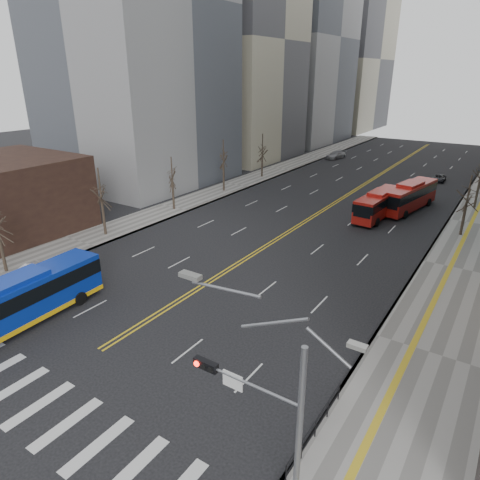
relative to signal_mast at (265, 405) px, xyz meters
The scene contains 15 objects.
ground 14.73m from the signal_mast, behind, with size 220.00×220.00×0.00m, color black.
sidewalk_left 52.80m from the signal_mast, 125.14° to the left, with size 5.00×130.00×0.15m, color slate.
crosswalk 14.73m from the signal_mast, behind, with size 26.70×4.00×0.01m.
centerline 54.98m from the signal_mast, 104.56° to the left, with size 0.55×100.00×0.01m.
office_towers 70.52m from the signal_mast, 101.59° to the left, with size 83.00×134.00×58.00m.
signal_mast is the anchor object (origin of this frame).
pedestrian_railing 5.71m from the signal_mast, 82.40° to the left, with size 0.06×6.06×1.02m.
street_trees 38.71m from the signal_mast, 122.76° to the left, with size 35.20×47.20×7.60m.
blue_bus 20.96m from the signal_mast, behind, with size 3.41×12.57×3.61m.
red_bus_near 40.15m from the signal_mast, 100.30° to the left, with size 3.14×10.43×3.29m.
red_bus_far 44.84m from the signal_mast, 96.23° to the left, with size 4.58×11.59×3.58m.
car_white 27.30m from the signal_mast, 166.73° to the left, with size 1.52×4.37×1.44m, color white.
car_dark_mid 37.65m from the signal_mast, 102.70° to the left, with size 1.73×4.31×1.47m, color black.
car_silver 77.11m from the signal_mast, 109.48° to the left, with size 2.10×5.16×1.50m, color #9C9CA1.
car_dark_far 63.56m from the signal_mast, 93.96° to the left, with size 1.76×3.82×1.06m, color black.
Camera 1 is at (19.92, -9.01, 16.41)m, focal length 32.00 mm.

